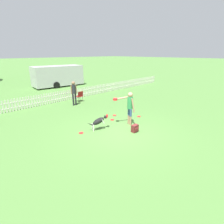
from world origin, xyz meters
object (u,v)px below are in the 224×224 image
frisbee_near_dog (139,116)px  leaping_dog (99,121)px  frisbee_midfield (112,120)px  frisbee_near_handler (81,133)px  frisbee_far_scatter (114,115)px  equipment_trailer (58,76)px  folding_chair_blue_left (80,95)px  spectator_standing (74,91)px  handler_person (129,105)px  backpack_on_grass (135,128)px

frisbee_near_dog → leaping_dog: bearing=175.0°
frisbee_near_dog → frisbee_midfield: 1.68m
frisbee_near_handler → frisbee_far_scatter: same height
equipment_trailer → leaping_dog: bearing=-104.4°
folding_chair_blue_left → frisbee_near_handler: bearing=55.0°
leaping_dog → folding_chair_blue_left: 5.50m
frisbee_near_handler → frisbee_far_scatter: size_ratio=1.00×
frisbee_midfield → folding_chair_blue_left: size_ratio=0.26×
frisbee_midfield → frisbee_far_scatter: (0.60, 0.42, 0.00)m
frisbee_near_dog → folding_chair_blue_left: bearing=96.3°
spectator_standing → equipment_trailer: (2.88, 7.69, 0.13)m
handler_person → leaping_dog: (-1.55, 0.59, -0.64)m
frisbee_near_dog → frisbee_midfield: size_ratio=1.00×
handler_person → folding_chair_blue_left: 5.67m
leaping_dog → equipment_trailer: size_ratio=0.17×
equipment_trailer → handler_person: bearing=-97.1°
handler_person → frisbee_near_handler: bearing=91.4°
frisbee_near_handler → equipment_trailer: equipment_trailer is taller
frisbee_midfield → handler_person: bearing=-80.6°
folding_chair_blue_left → spectator_standing: 1.15m
frisbee_near_handler → frisbee_midfield: size_ratio=1.00×
frisbee_near_dog → equipment_trailer: equipment_trailer is taller
backpack_on_grass → folding_chair_blue_left: (1.24, 6.39, 0.31)m
leaping_dog → equipment_trailer: 12.90m
handler_person → frisbee_near_handler: (-2.43, 0.87, -1.08)m
frisbee_midfield → backpack_on_grass: backpack_on_grass is taller
frisbee_near_dog → equipment_trailer: (1.46, 12.38, 1.17)m
spectator_standing → folding_chair_blue_left: bearing=-132.8°
leaping_dog → equipment_trailer: bearing=-178.6°
frisbee_near_dog → frisbee_far_scatter: (-0.91, 1.15, 0.00)m
backpack_on_grass → equipment_trailer: (3.29, 13.52, 1.01)m
frisbee_midfield → spectator_standing: bearing=88.6°
frisbee_midfield → equipment_trailer: size_ratio=0.03×
frisbee_near_handler → backpack_on_grass: backpack_on_grass is taller
frisbee_near_handler → equipment_trailer: 12.99m
handler_person → frisbee_near_dog: size_ratio=8.08×
handler_person → frisbee_near_handler: size_ratio=8.08×
equipment_trailer → frisbee_near_dog: bearing=-91.4°
frisbee_midfield → leaping_dog: bearing=-161.2°
handler_person → frisbee_near_dog: bearing=-54.8°
backpack_on_grass → spectator_standing: spectator_standing is taller
handler_person → spectator_standing: (-0.08, 5.02, -0.04)m
backpack_on_grass → spectator_standing: (0.41, 5.83, 0.88)m
handler_person → frisbee_near_dog: 1.75m
leaping_dog → backpack_on_grass: (1.07, -1.40, -0.28)m
frisbee_midfield → backpack_on_grass: bearing=-99.4°
frisbee_midfield → folding_chair_blue_left: 4.64m
handler_person → folding_chair_blue_left: handler_person is taller
handler_person → frisbee_midfield: 1.52m
leaping_dog → spectator_standing: 4.71m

